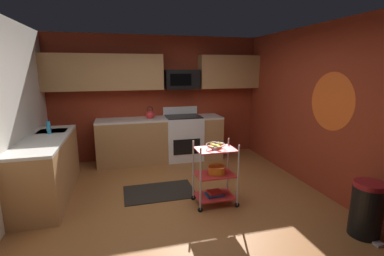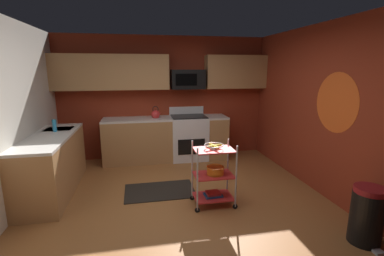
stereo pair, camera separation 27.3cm
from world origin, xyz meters
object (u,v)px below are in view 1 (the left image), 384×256
Objects in this scene: rolling_cart at (215,174)px; oven_range at (183,137)px; book_stack at (215,193)px; kettle at (150,115)px; trash_can at (366,209)px; microwave at (182,79)px; fruit_bowl at (216,146)px; dish_soap_bottle at (49,128)px; mixing_bowl_large at (217,170)px.

oven_range is at bearing 89.32° from rolling_cart.
kettle reaches higher than book_stack.
trash_can is at bearing -39.17° from rolling_cart.
fruit_bowl is (-0.02, -2.23, -0.82)m from microwave.
oven_range is at bearing 22.22° from dish_soap_bottle.
kettle reaches higher than mixing_bowl_large.
book_stack is at bearing -90.63° from microwave.
dish_soap_bottle is at bearing -157.78° from oven_range.
oven_range is 1.23m from microwave.
oven_range is 3.60m from trash_can.
book_stack is at bearing 140.83° from trash_can.
rolling_cart is (-0.03, -2.13, -0.03)m from oven_range.
rolling_cart is at bearing 176.42° from book_stack.
oven_range is 0.87m from kettle.
dish_soap_bottle is (-1.69, -0.97, 0.02)m from kettle.
dish_soap_bottle is at bearing 154.09° from mixing_bowl_large.
microwave is 2.56m from rolling_cart.
kettle is 1.32× the size of dish_soap_bottle.
microwave reaches higher than dish_soap_bottle.
microwave reaches higher than rolling_cart.
rolling_cart is 2.68m from dish_soap_bottle.
rolling_cart reaches higher than trash_can.
microwave is 0.99m from kettle.
mixing_bowl_large is 2.29m from kettle.
microwave reaches higher than trash_can.
fruit_bowl is at bearing -90.68° from oven_range.
rolling_cart is at bearing -26.17° from dish_soap_bottle.
oven_range is 2.15m from book_stack.
fruit_bowl is 0.36m from mixing_bowl_large.
microwave is 2.66× the size of book_stack.
microwave is 3.94m from trash_can.
mixing_bowl_large is 2.70m from dish_soap_bottle.
kettle is at bearing 107.46° from rolling_cart.
rolling_cart is 3.47× the size of kettle.
mixing_bowl_large is 1.26× the size of dish_soap_bottle.
mixing_bowl_large is at bearing -89.95° from oven_range.
kettle is at bearing 107.46° from book_stack.
fruit_bowl is at bearing -26.17° from dish_soap_bottle.
fruit_bowl is 2.23m from kettle.
trash_can is (1.44, -1.17, -0.55)m from fruit_bowl.
fruit_bowl is 1.04× the size of book_stack.
oven_range reaches higher than fruit_bowl.
book_stack is 0.40× the size of trash_can.
mixing_bowl_large is at bearing -71.88° from kettle.
trash_can is at bearing -57.40° from kettle.
trash_can is (1.44, -1.17, 0.17)m from book_stack.
fruit_bowl is 0.72m from book_stack.
fruit_bowl reaches higher than trash_can.
kettle reaches higher than trash_can.
dish_soap_bottle is (-2.36, 1.16, 0.57)m from rolling_cart.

